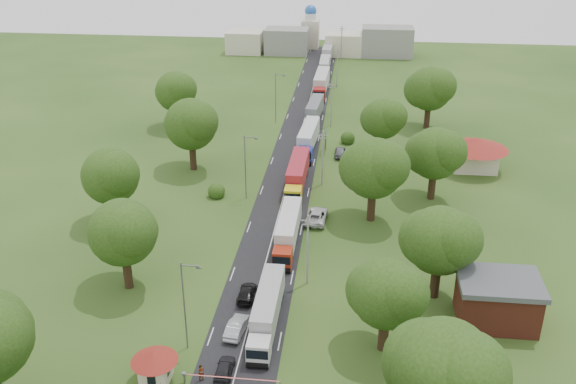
# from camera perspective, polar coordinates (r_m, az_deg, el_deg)

# --- Properties ---
(ground) EXTENTS (260.00, 260.00, 0.00)m
(ground) POSITION_cam_1_polar(r_m,az_deg,el_deg) (82.38, -1.71, -5.23)
(ground) COLOR #254216
(ground) RESTS_ON ground
(road) EXTENTS (8.00, 200.00, 0.04)m
(road) POSITION_cam_1_polar(r_m,az_deg,el_deg) (100.00, -0.15, 0.53)
(road) COLOR black
(road) RESTS_ON ground
(boom_barrier) EXTENTS (9.22, 0.35, 1.18)m
(boom_barrier) POSITION_cam_1_polar(r_m,az_deg,el_deg) (62.04, -6.30, -16.09)
(boom_barrier) COLOR slate
(boom_barrier) RESTS_ON ground
(guard_booth) EXTENTS (4.40, 4.40, 3.45)m
(guard_booth) POSITION_cam_1_polar(r_m,az_deg,el_deg) (62.58, -11.76, -14.59)
(guard_booth) COLOR beige
(guard_booth) RESTS_ON ground
(info_sign) EXTENTS (0.12, 3.10, 4.10)m
(info_sign) POSITION_cam_1_polar(r_m,az_deg,el_deg) (112.32, 3.36, 4.97)
(info_sign) COLOR slate
(info_sign) RESTS_ON ground
(pole_1) EXTENTS (1.60, 0.24, 9.00)m
(pole_1) POSITION_cam_1_polar(r_m,az_deg,el_deg) (73.48, 1.76, -5.06)
(pole_1) COLOR gray
(pole_1) RESTS_ON ground
(pole_2) EXTENTS (1.60, 0.24, 9.00)m
(pole_2) POSITION_cam_1_polar(r_m,az_deg,el_deg) (98.65, 3.09, 3.10)
(pole_2) COLOR gray
(pole_2) RESTS_ON ground
(pole_3) EXTENTS (1.60, 0.24, 9.00)m
(pole_3) POSITION_cam_1_polar(r_m,az_deg,el_deg) (125.02, 3.88, 7.89)
(pole_3) COLOR gray
(pole_3) RESTS_ON ground
(pole_4) EXTENTS (1.60, 0.24, 9.00)m
(pole_4) POSITION_cam_1_polar(r_m,az_deg,el_deg) (151.98, 4.40, 10.99)
(pole_4) COLOR gray
(pole_4) RESTS_ON ground
(pole_5) EXTENTS (1.60, 0.24, 9.00)m
(pole_5) POSITION_cam_1_polar(r_m,az_deg,el_deg) (179.26, 4.77, 13.15)
(pole_5) COLOR gray
(pole_5) RESTS_ON ground
(lamp_0) EXTENTS (2.03, 0.22, 10.00)m
(lamp_0) POSITION_cam_1_polar(r_m,az_deg,el_deg) (63.86, -9.10, -9.62)
(lamp_0) COLOR slate
(lamp_0) RESTS_ON ground
(lamp_1) EXTENTS (2.03, 0.22, 10.00)m
(lamp_1) POSITION_cam_1_polar(r_m,az_deg,el_deg) (93.96, -3.74, 2.50)
(lamp_1) COLOR slate
(lamp_1) RESTS_ON ground
(lamp_2) EXTENTS (2.03, 0.22, 10.00)m
(lamp_2) POSITION_cam_1_polar(r_m,az_deg,el_deg) (126.60, -1.05, 8.57)
(lamp_2) COLOR slate
(lamp_2) RESTS_ON ground
(tree_1) EXTENTS (9.60, 9.60, 12.05)m
(tree_1) POSITION_cam_1_polar(r_m,az_deg,el_deg) (53.31, 13.66, -15.03)
(tree_1) COLOR #382616
(tree_1) RESTS_ON ground
(tree_2) EXTENTS (8.00, 8.00, 10.10)m
(tree_2) POSITION_cam_1_polar(r_m,az_deg,el_deg) (63.21, 8.74, -8.85)
(tree_2) COLOR #382616
(tree_2) RESTS_ON ground
(tree_3) EXTENTS (8.80, 8.80, 11.07)m
(tree_3) POSITION_cam_1_polar(r_m,az_deg,el_deg) (72.01, 13.33, -4.15)
(tree_3) COLOR #382616
(tree_3) RESTS_ON ground
(tree_4) EXTENTS (9.60, 9.60, 12.05)m
(tree_4) POSITION_cam_1_polar(r_m,az_deg,el_deg) (87.36, 7.62, 2.16)
(tree_4) COLOR #382616
(tree_4) RESTS_ON ground
(tree_5) EXTENTS (8.80, 8.80, 11.07)m
(tree_5) POSITION_cam_1_polar(r_m,az_deg,el_deg) (95.68, 12.94, 3.40)
(tree_5) COLOR #382616
(tree_5) RESTS_ON ground
(tree_6) EXTENTS (8.00, 8.00, 10.10)m
(tree_6) POSITION_cam_1_polar(r_m,az_deg,el_deg) (111.26, 8.48, 6.50)
(tree_6) COLOR #382616
(tree_6) RESTS_ON ground
(tree_7) EXTENTS (9.60, 9.60, 12.05)m
(tree_7) POSITION_cam_1_polar(r_m,az_deg,el_deg) (125.92, 12.49, 8.98)
(tree_7) COLOR #382616
(tree_7) RESTS_ON ground
(tree_10) EXTENTS (8.80, 8.80, 11.07)m
(tree_10) POSITION_cam_1_polar(r_m,az_deg,el_deg) (74.03, -14.46, -3.43)
(tree_10) COLOR #382616
(tree_10) RESTS_ON ground
(tree_11) EXTENTS (8.80, 8.80, 11.07)m
(tree_11) POSITION_cam_1_polar(r_m,az_deg,el_deg) (89.01, -15.49, 1.44)
(tree_11) COLOR #382616
(tree_11) RESTS_ON ground
(tree_12) EXTENTS (9.60, 9.60, 12.05)m
(tree_12) POSITION_cam_1_polar(r_m,az_deg,el_deg) (104.66, -8.62, 6.01)
(tree_12) COLOR #382616
(tree_12) RESTS_ON ground
(tree_13) EXTENTS (8.80, 8.80, 11.07)m
(tree_13) POSITION_cam_1_polar(r_m,az_deg,el_deg) (125.29, -9.94, 8.82)
(tree_13) COLOR #382616
(tree_13) RESTS_ON ground
(house_brick) EXTENTS (8.60, 6.60, 5.20)m
(house_brick) POSITION_cam_1_polar(r_m,az_deg,el_deg) (71.92, 18.11, -9.11)
(house_brick) COLOR maroon
(house_brick) RESTS_ON ground
(house_cream) EXTENTS (10.08, 10.08, 5.80)m
(house_cream) POSITION_cam_1_polar(r_m,az_deg,el_deg) (109.10, 16.35, 3.71)
(house_cream) COLOR beige
(house_cream) RESTS_ON ground
(distant_town) EXTENTS (52.00, 8.00, 8.00)m
(distant_town) POSITION_cam_1_polar(r_m,az_deg,el_deg) (184.59, 3.28, 13.16)
(distant_town) COLOR gray
(distant_town) RESTS_ON ground
(church) EXTENTS (5.00, 5.00, 12.30)m
(church) POSITION_cam_1_polar(r_m,az_deg,el_deg) (192.33, 2.00, 14.25)
(church) COLOR beige
(church) RESTS_ON ground
(truck_0) EXTENTS (2.33, 13.50, 3.74)m
(truck_0) POSITION_cam_1_polar(r_m,az_deg,el_deg) (68.12, -1.88, -10.47)
(truck_0) COLOR silver
(truck_0) RESTS_ON ground
(truck_1) EXTENTS (2.40, 13.84, 3.84)m
(truck_1) POSITION_cam_1_polar(r_m,az_deg,el_deg) (82.70, -0.02, -3.47)
(truck_1) COLOR #9C2611
(truck_1) RESTS_ON ground
(truck_2) EXTENTS (2.66, 14.84, 4.11)m
(truck_2) POSITION_cam_1_polar(r_m,az_deg,el_deg) (98.63, 0.83, 1.56)
(truck_2) COLOR yellow
(truck_2) RESTS_ON ground
(truck_3) EXTENTS (3.20, 14.57, 4.03)m
(truck_3) POSITION_cam_1_polar(r_m,az_deg,el_deg) (113.39, 1.79, 4.74)
(truck_3) COLOR #1A289C
(truck_3) RESTS_ON ground
(truck_4) EXTENTS (3.05, 13.66, 3.77)m
(truck_4) POSITION_cam_1_polar(r_m,az_deg,el_deg) (128.93, 2.36, 7.21)
(truck_4) COLOR silver
(truck_4) RESTS_ON ground
(truck_5) EXTENTS (3.00, 15.80, 4.37)m
(truck_5) POSITION_cam_1_polar(r_m,az_deg,el_deg) (147.52, 2.98, 9.64)
(truck_5) COLOR maroon
(truck_5) RESTS_ON ground
(truck_6) EXTENTS (2.42, 13.46, 3.73)m
(truck_6) POSITION_cam_1_polar(r_m,az_deg,el_deg) (163.30, 3.25, 11.04)
(truck_6) COLOR #205738
(truck_6) RESTS_ON ground
(truck_7) EXTENTS (2.59, 14.09, 3.90)m
(truck_7) POSITION_cam_1_polar(r_m,az_deg,el_deg) (177.95, 3.53, 12.24)
(truck_7) COLOR #A5A5A5
(truck_7) RESTS_ON ground
(car_lane_front) EXTENTS (1.60, 3.95, 1.34)m
(car_lane_front) POSITION_cam_1_polar(r_m,az_deg,el_deg) (63.22, -5.67, -15.38)
(car_lane_front) COLOR black
(car_lane_front) RESTS_ON ground
(car_lane_mid) EXTENTS (2.12, 4.70, 1.50)m
(car_lane_mid) POSITION_cam_1_polar(r_m,az_deg,el_deg) (68.07, -4.58, -11.87)
(car_lane_mid) COLOR #A6A8AE
(car_lane_mid) RESTS_ON ground
(car_lane_rear) EXTENTS (1.89, 4.59, 1.33)m
(car_lane_rear) POSITION_cam_1_polar(r_m,az_deg,el_deg) (73.21, -3.66, -8.95)
(car_lane_rear) COLOR black
(car_lane_rear) RESTS_ON ground
(car_verge_near) EXTENTS (3.13, 6.13, 1.66)m
(car_verge_near) POSITION_cam_1_polar(r_m,az_deg,el_deg) (89.18, 2.56, -2.12)
(car_verge_near) COLOR silver
(car_verge_near) RESTS_ON ground
(car_verge_far) EXTENTS (1.90, 4.73, 1.61)m
(car_verge_far) POSITION_cam_1_polar(r_m,az_deg,el_deg) (111.55, 4.67, 3.58)
(car_verge_far) COLOR slate
(car_verge_far) RESTS_ON ground
(pedestrian_near) EXTENTS (0.73, 0.71, 1.69)m
(pedestrian_near) POSITION_cam_1_polar(r_m,az_deg,el_deg) (62.77, -7.72, -15.66)
(pedestrian_near) COLOR gray
(pedestrian_near) RESTS_ON ground
(pedestrian_booth) EXTENTS (0.89, 0.99, 1.66)m
(pedestrian_booth) POSITION_cam_1_polar(r_m,az_deg,el_deg) (62.53, -11.30, -16.19)
(pedestrian_booth) COLOR gray
(pedestrian_booth) RESTS_ON ground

